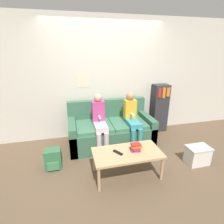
% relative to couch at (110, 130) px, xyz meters
% --- Properties ---
extents(ground_plane, '(10.00, 10.00, 0.00)m').
position_rel_couch_xyz_m(ground_plane, '(0.00, -0.55, -0.29)').
color(ground_plane, brown).
extents(wall_back, '(8.00, 0.06, 2.60)m').
position_rel_couch_xyz_m(wall_back, '(-0.00, 0.52, 1.01)').
color(wall_back, beige).
rests_on(wall_back, ground_plane).
extents(couch, '(1.73, 0.86, 0.89)m').
position_rel_couch_xyz_m(couch, '(0.00, 0.00, 0.00)').
color(couch, '#38664C').
rests_on(couch, ground_plane).
extents(coffee_table, '(1.06, 0.54, 0.43)m').
position_rel_couch_xyz_m(coffee_table, '(0.01, -1.09, 0.09)').
color(coffee_table, tan).
rests_on(coffee_table, ground_plane).
extents(person_left, '(0.24, 0.58, 1.12)m').
position_rel_couch_xyz_m(person_left, '(-0.26, -0.21, 0.33)').
color(person_left, silver).
rests_on(person_left, ground_plane).
extents(person_right, '(0.24, 0.58, 1.13)m').
position_rel_couch_xyz_m(person_right, '(0.40, -0.20, 0.34)').
color(person_right, teal).
rests_on(person_right, ground_plane).
extents(tv_remote, '(0.13, 0.16, 0.02)m').
position_rel_couch_xyz_m(tv_remote, '(-0.14, -1.09, 0.15)').
color(tv_remote, black).
rests_on(tv_remote, coffee_table).
extents(book_stack, '(0.19, 0.14, 0.13)m').
position_rel_couch_xyz_m(book_stack, '(0.14, -1.09, 0.20)').
color(book_stack, '#7A3389').
rests_on(book_stack, coffee_table).
extents(bookshelf, '(0.36, 0.29, 1.15)m').
position_rel_couch_xyz_m(bookshelf, '(1.30, 0.34, 0.29)').
color(bookshelf, '#2D2D33').
rests_on(bookshelf, ground_plane).
extents(storage_box, '(0.40, 0.27, 0.33)m').
position_rel_couch_xyz_m(storage_box, '(1.32, -1.10, -0.13)').
color(storage_box, silver).
rests_on(storage_box, ground_plane).
extents(backpack, '(0.27, 0.23, 0.35)m').
position_rel_couch_xyz_m(backpack, '(-1.15, -0.62, -0.12)').
color(backpack, '#336B42').
rests_on(backpack, ground_plane).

